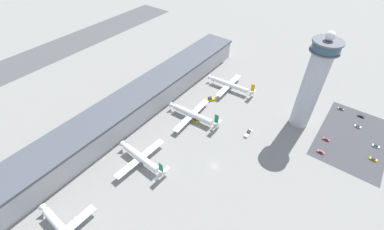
{
  "coord_description": "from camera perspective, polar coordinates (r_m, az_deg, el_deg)",
  "views": [
    {
      "loc": [
        -81.58,
        -44.57,
        122.2
      ],
      "look_at": [
        17.7,
        29.53,
        11.87
      ],
      "focal_mm": 24.0,
      "sensor_mm": 36.0,
      "label": 1
    }
  ],
  "objects": [
    {
      "name": "service_truck_fuel",
      "position": [
        178.65,
        0.7,
        -1.08
      ],
      "size": [
        2.88,
        6.81,
        2.57
      ],
      "color": "black",
      "rests_on": "ground"
    },
    {
      "name": "service_truck_catering",
      "position": [
        173.23,
        12.41,
        -3.99
      ],
      "size": [
        7.66,
        2.62,
        2.71
      ],
      "color": "black",
      "rests_on": "ground"
    },
    {
      "name": "terminal_building",
      "position": [
        180.64,
        -13.78,
        1.4
      ],
      "size": [
        232.47,
        25.0,
        17.49
      ],
      "color": "#B2B2B7",
      "rests_on": "ground"
    },
    {
      "name": "airplane_gate_delta",
      "position": [
        207.88,
        8.43,
        6.63
      ],
      "size": [
        34.9,
        40.31,
        12.11
      ],
      "color": "white",
      "rests_on": "ground"
    },
    {
      "name": "ground_plane",
      "position": [
        153.54,
        4.98,
        -11.28
      ],
      "size": [
        1000.0,
        1000.0,
        0.0
      ],
      "primitive_type": "plane",
      "color": "gray"
    },
    {
      "name": "parking_lot_surface",
      "position": [
        197.93,
        32.18,
        -4.3
      ],
      "size": [
        64.0,
        40.0,
        0.01
      ],
      "primitive_type": "cube",
      "color": "#424247",
      "rests_on": "ground"
    },
    {
      "name": "control_tower",
      "position": [
        173.67,
        25.2,
        6.32
      ],
      "size": [
        16.77,
        16.77,
        65.91
      ],
      "color": "#ADB2BC",
      "rests_on": "ground"
    },
    {
      "name": "car_red_hatchback",
      "position": [
        218.11,
        33.43,
        -0.21
      ],
      "size": [
        2.01,
        4.64,
        1.42
      ],
      "color": "black",
      "rests_on": "ground"
    },
    {
      "name": "car_green_van",
      "position": [
        217.6,
        30.16,
        1.22
      ],
      "size": [
        2.02,
        4.58,
        1.44
      ],
      "color": "black",
      "rests_on": "ground"
    },
    {
      "name": "airplane_gate_bravo",
      "position": [
        153.93,
        -11.21,
        -9.35
      ],
      "size": [
        35.75,
        35.93,
        12.82
      ],
      "color": "white",
      "rests_on": "ground"
    },
    {
      "name": "runway_strip",
      "position": [
        290.39,
        -32.13,
        10.29
      ],
      "size": [
        348.71,
        44.0,
        0.01
      ],
      "primitive_type": "cube",
      "color": "#515154",
      "rests_on": "ground"
    },
    {
      "name": "car_silver_sedan",
      "position": [
        189.68,
        35.3,
        -8.0
      ],
      "size": [
        1.9,
        4.18,
        1.37
      ],
      "color": "black",
      "rests_on": "ground"
    },
    {
      "name": "car_maroon_suv",
      "position": [
        187.39,
        27.66,
        -4.79
      ],
      "size": [
        1.91,
        4.38,
        1.37
      ],
      "color": "black",
      "rests_on": "ground"
    },
    {
      "name": "airplane_gate_charlie",
      "position": [
        177.98,
        0.18,
        0.06
      ],
      "size": [
        39.14,
        39.77,
        12.95
      ],
      "color": "silver",
      "rests_on": "ground"
    },
    {
      "name": "service_truck_baggage",
      "position": [
        196.58,
        4.18,
        3.51
      ],
      "size": [
        8.05,
        7.18,
        2.93
      ],
      "color": "black",
      "rests_on": "ground"
    },
    {
      "name": "car_navy_sedan",
      "position": [
        199.21,
        35.69,
        -5.61
      ],
      "size": [
        1.89,
        4.2,
        1.48
      ],
      "color": "black",
      "rests_on": "ground"
    },
    {
      "name": "car_blue_compact",
      "position": [
        177.67,
        26.69,
        -7.31
      ],
      "size": [
        1.9,
        4.42,
        1.53
      ],
      "color": "black",
      "rests_on": "ground"
    },
    {
      "name": "car_white_wagon",
      "position": [
        207.64,
        32.93,
        -2.14
      ],
      "size": [
        1.78,
        4.13,
        1.5
      ],
      "color": "black",
      "rests_on": "ground"
    }
  ]
}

